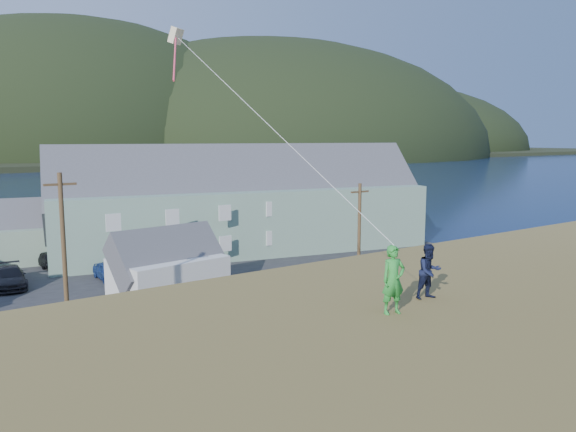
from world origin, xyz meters
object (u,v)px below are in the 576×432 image
at_px(shed_white, 168,266).
at_px(kite_flyer_green, 393,280).
at_px(lodge, 243,202).
at_px(kite_flyer_navy, 429,271).
at_px(shed_palegreen_far, 24,233).

distance_m(shed_white, kite_flyer_green, 28.74).
bearing_deg(lodge, kite_flyer_green, -102.57).
bearing_deg(shed_white, kite_flyer_navy, -103.97).
relative_size(lodge, kite_flyer_navy, 25.22).
height_order(shed_white, kite_flyer_navy, kite_flyer_navy).
bearing_deg(lodge, shed_palegreen_far, 172.74).
height_order(shed_white, kite_flyer_green, kite_flyer_green).
height_order(lodge, shed_white, lodge).
distance_m(shed_palegreen_far, kite_flyer_navy, 46.59).
relative_size(shed_white, kite_flyer_green, 4.74).
bearing_deg(shed_white, shed_palegreen_far, 101.76).
bearing_deg(shed_palegreen_far, shed_white, -60.51).
bearing_deg(shed_white, lodge, 35.24).
bearing_deg(shed_palegreen_far, lodge, -8.75).
bearing_deg(lodge, shed_white, -125.54).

